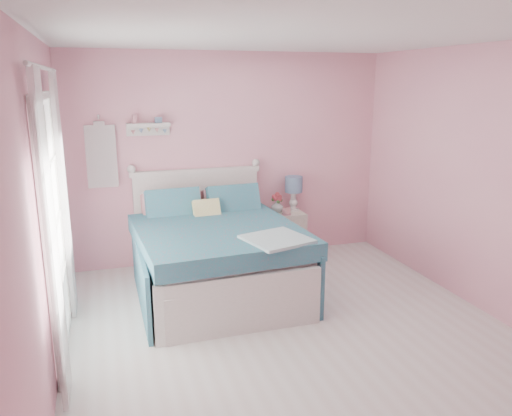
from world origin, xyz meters
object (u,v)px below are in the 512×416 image
nightstand (287,234)px  vase (277,206)px  bed (215,256)px  teacup (286,211)px  table_lamp (294,187)px

nightstand → vase: vase is taller
nightstand → bed: bearing=-144.7°
nightstand → vase: size_ratio=3.71×
bed → teacup: size_ratio=19.07×
bed → vase: (1.02, 0.86, 0.27)m
bed → nightstand: (1.14, 0.81, -0.11)m
nightstand → table_lamp: (0.11, 0.07, 0.61)m
table_lamp → teacup: size_ratio=4.09×
table_lamp → teacup: table_lamp is taller
vase → teacup: bearing=-65.9°
nightstand → vase: (-0.12, 0.05, 0.38)m
vase → teacup: vase is taller
table_lamp → vase: 0.33m
bed → table_lamp: (1.26, 0.88, 0.51)m
bed → table_lamp: size_ratio=4.67×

